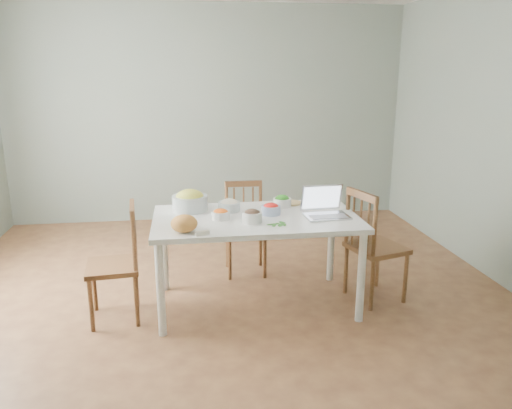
{
  "coord_description": "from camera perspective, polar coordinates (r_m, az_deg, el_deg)",
  "views": [
    {
      "loc": [
        -0.32,
        -3.88,
        1.9
      ],
      "look_at": [
        0.23,
        -0.11,
        0.87
      ],
      "focal_mm": 34.85,
      "sensor_mm": 36.0,
      "label": 1
    }
  ],
  "objects": [
    {
      "name": "floor",
      "position": [
        4.33,
        -3.28,
        -10.85
      ],
      "size": [
        5.0,
        5.0,
        0.0
      ],
      "primitive_type": "cube",
      "color": "#4F2E1E",
      "rests_on": "ground"
    },
    {
      "name": "wall_back",
      "position": [
        6.41,
        -5.48,
        10.2
      ],
      "size": [
        5.0,
        0.0,
        2.7
      ],
      "primitive_type": "cube",
      "color": "gray",
      "rests_on": "ground"
    },
    {
      "name": "wall_front",
      "position": [
        1.52,
        4.4,
        -6.07
      ],
      "size": [
        5.0,
        0.0,
        2.7
      ],
      "primitive_type": "cube",
      "color": "gray",
      "rests_on": "ground"
    },
    {
      "name": "dining_table",
      "position": [
        4.1,
        0.0,
        -6.53
      ],
      "size": [
        1.63,
        0.92,
        0.77
      ],
      "primitive_type": null,
      "color": "white",
      "rests_on": "floor"
    },
    {
      "name": "chair_far",
      "position": [
        4.72,
        -1.22,
        -2.88
      ],
      "size": [
        0.39,
        0.38,
        0.87
      ],
      "primitive_type": null,
      "rotation": [
        0.0,
        0.0,
        -0.02
      ],
      "color": "#361C0F",
      "rests_on": "floor"
    },
    {
      "name": "chair_left",
      "position": [
        4.0,
        -16.16,
        -6.54
      ],
      "size": [
        0.42,
        0.44,
        0.92
      ],
      "primitive_type": null,
      "rotation": [
        0.0,
        0.0,
        -1.48
      ],
      "color": "#361C0F",
      "rests_on": "floor"
    },
    {
      "name": "chair_right",
      "position": [
        4.3,
        13.7,
        -4.53
      ],
      "size": [
        0.51,
        0.52,
        0.96
      ],
      "primitive_type": null,
      "rotation": [
        0.0,
        0.0,
        1.86
      ],
      "color": "#361C0F",
      "rests_on": "floor"
    },
    {
      "name": "bread_boule",
      "position": [
        3.62,
        -8.25,
        -2.17
      ],
      "size": [
        0.24,
        0.24,
        0.13
      ],
      "primitive_type": "ellipsoid",
      "rotation": [
        0.0,
        0.0,
        -0.23
      ],
      "color": "#C4873B",
      "rests_on": "dining_table"
    },
    {
      "name": "butter_stick",
      "position": [
        3.55,
        -6.18,
        -3.27
      ],
      "size": [
        0.11,
        0.07,
        0.03
      ],
      "primitive_type": "cube",
      "rotation": [
        0.0,
        0.0,
        0.4
      ],
      "color": "beige",
      "rests_on": "dining_table"
    },
    {
      "name": "bowl_squash",
      "position": [
        4.17,
        -7.59,
        0.47
      ],
      "size": [
        0.39,
        0.39,
        0.17
      ],
      "primitive_type": null,
      "rotation": [
        0.0,
        0.0,
        0.41
      ],
      "color": "#F1E84E",
      "rests_on": "dining_table"
    },
    {
      "name": "bowl_carrot",
      "position": [
        3.91,
        -4.07,
        -1.1
      ],
      "size": [
        0.18,
        0.18,
        0.08
      ],
      "primitive_type": null,
      "rotation": [
        0.0,
        0.0,
        0.33
      ],
      "color": "#CB5916",
      "rests_on": "dining_table"
    },
    {
      "name": "bowl_onion",
      "position": [
        4.13,
        -3.11,
        -0.08
      ],
      "size": [
        0.23,
        0.23,
        0.1
      ],
      "primitive_type": null,
      "rotation": [
        0.0,
        0.0,
        -0.28
      ],
      "color": "beige",
      "rests_on": "dining_table"
    },
    {
      "name": "bowl_mushroom",
      "position": [
        3.81,
        -0.44,
        -1.32
      ],
      "size": [
        0.2,
        0.2,
        0.1
      ],
      "primitive_type": null,
      "rotation": [
        0.0,
        0.0,
        0.35
      ],
      "color": "black",
      "rests_on": "dining_table"
    },
    {
      "name": "bowl_redpep",
      "position": [
        4.03,
        1.73,
        -0.5
      ],
      "size": [
        0.16,
        0.16,
        0.09
      ],
      "primitive_type": null,
      "rotation": [
        0.0,
        0.0,
        -0.06
      ],
      "color": "#AF000D",
      "rests_on": "dining_table"
    },
    {
      "name": "bowl_broccoli",
      "position": [
        4.26,
        3.02,
        0.41
      ],
      "size": [
        0.17,
        0.17,
        0.1
      ],
      "primitive_type": null,
      "rotation": [
        0.0,
        0.0,
        0.06
      ],
      "color": "#1D5118",
      "rests_on": "dining_table"
    },
    {
      "name": "flatbread",
      "position": [
        4.36,
        4.05,
        0.18
      ],
      "size": [
        0.22,
        0.22,
        0.02
      ],
      "primitive_type": "cylinder",
      "rotation": [
        0.0,
        0.0,
        -0.29
      ],
      "color": "tan",
      "rests_on": "dining_table"
    },
    {
      "name": "basil_bunch",
      "position": [
        3.77,
        2.37,
        -2.17
      ],
      "size": [
        0.18,
        0.18,
        0.02
      ],
      "primitive_type": null,
      "color": "#226E23",
      "rests_on": "dining_table"
    },
    {
      "name": "laptop",
      "position": [
        3.97,
        8.19,
        0.2
      ],
      "size": [
        0.36,
        0.31,
        0.24
      ],
      "primitive_type": null,
      "rotation": [
        0.0,
        0.0,
        0.05
      ],
      "color": "silver",
      "rests_on": "dining_table"
    }
  ]
}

